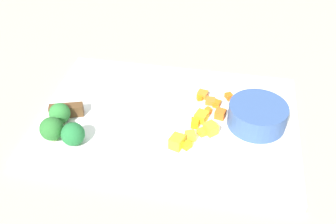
{
  "coord_description": "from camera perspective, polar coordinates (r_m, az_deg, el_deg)",
  "views": [
    {
      "loc": [
        -0.1,
        0.54,
        0.48
      ],
      "look_at": [
        0.0,
        0.0,
        0.02
      ],
      "focal_mm": 41.63,
      "sensor_mm": 36.0,
      "label": 1
    }
  ],
  "objects": [
    {
      "name": "broccoli_floret_2",
      "position": [
        0.72,
        -15.57,
        -0.22
      ],
      "size": [
        0.04,
        0.04,
        0.04
      ],
      "color": "#91B762",
      "rests_on": "cutting_board"
    },
    {
      "name": "broccoli_floret_1",
      "position": [
        0.69,
        -16.66,
        -2.4
      ],
      "size": [
        0.04,
        0.04,
        0.04
      ],
      "color": "#8EBE6A",
      "rests_on": "cutting_board"
    },
    {
      "name": "cutting_board",
      "position": [
        0.73,
        -0.0,
        -0.97
      ],
      "size": [
        0.47,
        0.33,
        0.01
      ],
      "primitive_type": "cube",
      "color": "white",
      "rests_on": "ground_plane"
    },
    {
      "name": "prep_bowl",
      "position": [
        0.71,
        12.95,
        -0.47
      ],
      "size": [
        0.1,
        0.1,
        0.04
      ],
      "primitive_type": "cylinder",
      "color": "#375490",
      "rests_on": "cutting_board"
    },
    {
      "name": "pepper_dice_4",
      "position": [
        0.69,
        6.28,
        -2.43
      ],
      "size": [
        0.03,
        0.03,
        0.02
      ],
      "primitive_type": "cube",
      "rotation": [
        0.0,
        0.0,
        0.76
      ],
      "color": "yellow",
      "rests_on": "cutting_board"
    },
    {
      "name": "carrot_dice_4",
      "position": [
        0.77,
        5.08,
        2.53
      ],
      "size": [
        0.02,
        0.02,
        0.01
      ],
      "primitive_type": "cube",
      "rotation": [
        0.0,
        0.0,
        1.36
      ],
      "color": "orange",
      "rests_on": "cutting_board"
    },
    {
      "name": "carrot_dice_2",
      "position": [
        0.73,
        5.9,
        0.21
      ],
      "size": [
        0.01,
        0.01,
        0.01
      ],
      "primitive_type": "cube",
      "rotation": [
        0.0,
        0.0,
        0.98
      ],
      "color": "orange",
      "rests_on": "cutting_board"
    },
    {
      "name": "pepper_dice_0",
      "position": [
        0.71,
        4.87,
        -0.92
      ],
      "size": [
        0.03,
        0.03,
        0.02
      ],
      "primitive_type": "cube",
      "rotation": [
        0.0,
        0.0,
        2.82
      ],
      "color": "yellow",
      "rests_on": "cutting_board"
    },
    {
      "name": "carrot_dice_6",
      "position": [
        0.76,
        4.62,
        1.98
      ],
      "size": [
        0.01,
        0.01,
        0.01
      ],
      "primitive_type": "cube",
      "rotation": [
        0.0,
        0.0,
        1.92
      ],
      "color": "orange",
      "rests_on": "cutting_board"
    },
    {
      "name": "carrot_dice_0",
      "position": [
        0.75,
        7.17,
        1.19
      ],
      "size": [
        0.02,
        0.02,
        0.01
      ],
      "primitive_type": "cube",
      "rotation": [
        0.0,
        0.0,
        1.29
      ],
      "color": "orange",
      "rests_on": "cutting_board"
    },
    {
      "name": "broccoli_floret_0",
      "position": [
        0.68,
        -13.74,
        -3.19
      ],
      "size": [
        0.04,
        0.04,
        0.04
      ],
      "color": "#88B25E",
      "rests_on": "cutting_board"
    },
    {
      "name": "chef_knife",
      "position": [
        0.74,
        -8.92,
        0.49
      ],
      "size": [
        0.33,
        0.12,
        0.02
      ],
      "rotation": [
        0.0,
        0.0,
        3.45
      ],
      "color": "silver",
      "rests_on": "cutting_board"
    },
    {
      "name": "carrot_dice_5",
      "position": [
        0.71,
        4.01,
        -1.31
      ],
      "size": [
        0.02,
        0.01,
        0.01
      ],
      "primitive_type": "cube",
      "rotation": [
        0.0,
        0.0,
        0.1
      ],
      "color": "orange",
      "rests_on": "cutting_board"
    },
    {
      "name": "carrot_dice_7",
      "position": [
        0.72,
        7.65,
        -0.29
      ],
      "size": [
        0.02,
        0.02,
        0.02
      ],
      "primitive_type": "cube",
      "rotation": [
        0.0,
        0.0,
        2.91
      ],
      "color": "orange",
      "rests_on": "cutting_board"
    },
    {
      "name": "ground_plane",
      "position": [
        0.73,
        -0.0,
        -1.33
      ],
      "size": [
        4.0,
        4.0,
        0.0
      ],
      "primitive_type": "plane",
      "color": "gray"
    },
    {
      "name": "pepper_dice_5",
      "position": [
        0.7,
        3.95,
        -1.77
      ],
      "size": [
        0.01,
        0.01,
        0.01
      ],
      "primitive_type": "cube",
      "rotation": [
        0.0,
        0.0,
        1.53
      ],
      "color": "yellow",
      "rests_on": "cutting_board"
    },
    {
      "name": "pepper_dice_6",
      "position": [
        0.69,
        5.02,
        -2.96
      ],
      "size": [
        0.02,
        0.02,
        0.01
      ],
      "primitive_type": "cube",
      "rotation": [
        0.0,
        0.0,
        0.68
      ],
      "color": "yellow",
      "rests_on": "cutting_board"
    },
    {
      "name": "pepper_dice_3",
      "position": [
        0.67,
        3.29,
        -3.53
      ],
      "size": [
        0.02,
        0.02,
        0.01
      ],
      "primitive_type": "cube",
      "rotation": [
        0.0,
        0.0,
        0.42
      ],
      "color": "yellow",
      "rests_on": "cutting_board"
    },
    {
      "name": "carrot_dice_1",
      "position": [
        0.77,
        8.89,
        2.24
      ],
      "size": [
        0.02,
        0.02,
        0.01
      ],
      "primitive_type": "cube",
      "rotation": [
        0.0,
        0.0,
        2.13
      ],
      "color": "orange",
      "rests_on": "cutting_board"
    },
    {
      "name": "pepper_dice_2",
      "position": [
        0.66,
        2.82,
        -4.91
      ],
      "size": [
        0.02,
        0.02,
        0.01
      ],
      "primitive_type": "cube",
      "rotation": [
        0.0,
        0.0,
        2.51
      ],
      "color": "yellow",
      "rests_on": "cutting_board"
    },
    {
      "name": "pepper_dice_1",
      "position": [
        0.66,
        1.29,
        -4.4
      ],
      "size": [
        0.03,
        0.03,
        0.02
      ],
      "primitive_type": "cube",
      "rotation": [
        0.0,
        0.0,
        1.25
      ],
      "color": "yellow",
      "rests_on": "cutting_board"
    },
    {
      "name": "carrot_dice_3",
      "position": [
        0.75,
        6.19,
        1.52
      ],
      "size": [
        0.02,
        0.02,
        0.01
      ],
      "primitive_type": "cube",
      "rotation": [
        0.0,
        0.0,
        3.14
      ],
      "color": "orange",
      "rests_on": "cutting_board"
    }
  ]
}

